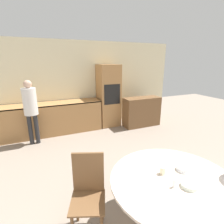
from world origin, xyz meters
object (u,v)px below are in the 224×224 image
Objects in this scene: sideboard at (142,112)px; chair_far_left at (88,189)px; bowl_near at (183,168)px; oven_unit at (108,96)px; cup at (163,171)px; bowl_centre at (189,185)px; dining_table at (172,193)px; person_standing at (30,106)px.

chair_far_left is at bearing -132.60° from sideboard.
bowl_near is at bearing -114.89° from sideboard.
oven_unit is 21.27× the size of cup.
chair_far_left is 1.14m from bowl_centre.
chair_far_left is at bearing -116.46° from oven_unit.
dining_table is at bearing -101.46° from oven_unit.
sideboard is (0.94, -0.49, -0.50)m from oven_unit.
bowl_near is at bearing 56.48° from bowl_centre.
oven_unit is 3.96m from bowl_centre.
oven_unit is 1.64× the size of sideboard.
chair_far_left is 0.92m from cup.
chair_far_left is 6.20× the size of bowl_near.
person_standing reaches higher than cup.
sideboard is 3.66m from dining_table.
dining_table is 1.47× the size of chair_far_left.
sideboard is at bearing 65.11° from bowl_near.
cup is (-0.05, 0.14, 0.23)m from dining_table.
bowl_near is (0.28, -0.04, -0.02)m from cup.
sideboard is 6.76× the size of bowl_centre.
person_standing is 3.42m from cup.
person_standing is 9.24× the size of bowl_centre.
sideboard is 0.81× the size of dining_table.
oven_unit reaches higher than chair_far_left.
bowl_near is (-0.53, -3.64, -0.21)m from oven_unit.
dining_table is 15.99× the size of cup.
bowl_near is 0.91× the size of bowl_centre.
bowl_centre is at bearing -115.58° from sideboard.
bowl_near is at bearing 21.64° from dining_table.
cup is at bearing -119.23° from sideboard.
bowl_centre is (1.54, -3.39, -0.25)m from person_standing.
bowl_centre reaches higher than dining_table.
bowl_near is at bearing -98.22° from oven_unit.
bowl_centre is at bearing -11.46° from chair_far_left.
chair_far_left is 2.88m from person_standing.
cup is at bearing 110.34° from bowl_centre.
sideboard is 3.58m from cup.
oven_unit is 12.15× the size of bowl_near.
oven_unit reaches higher than dining_table.
oven_unit is 3.69m from bowl_near.
sideboard is at bearing 60.77° from cup.
sideboard is 3.22m from person_standing.
cup is at bearing 0.81° from chair_far_left.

